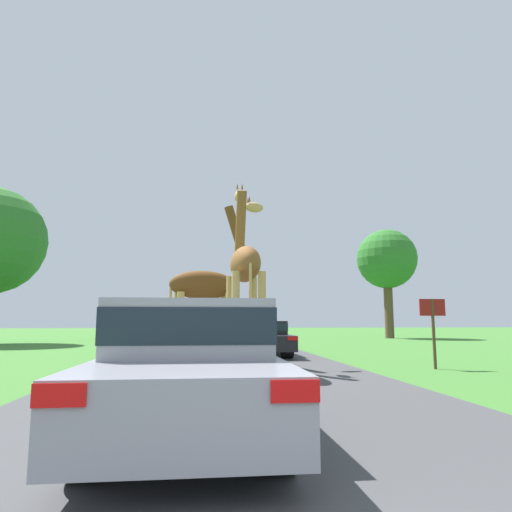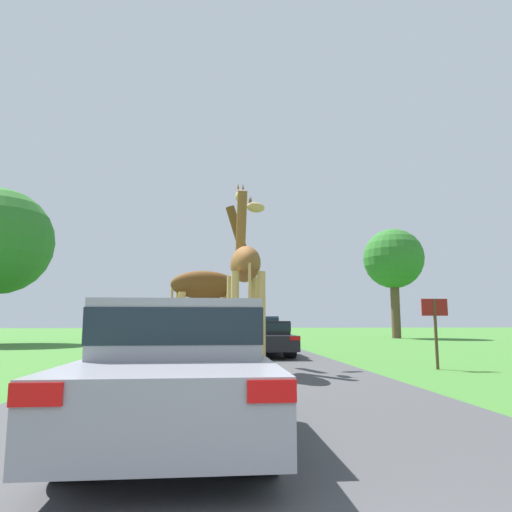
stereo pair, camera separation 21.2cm
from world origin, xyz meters
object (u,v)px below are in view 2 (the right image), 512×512
(car_lead_maroon, at_px, (181,363))
(car_queue_right, at_px, (263,337))
(tree_left_edge, at_px, (393,260))
(giraffe_near_road, at_px, (245,272))
(sign_post, at_px, (435,320))
(giraffe_companion, at_px, (210,289))
(car_queue_left, at_px, (260,330))

(car_lead_maroon, distance_m, car_queue_right, 11.57)
(car_queue_right, bearing_deg, tree_left_edge, 53.44)
(giraffe_near_road, xyz_separation_m, car_queue_right, (1.07, 5.75, -1.74))
(car_queue_right, relative_size, sign_post, 2.55)
(giraffe_companion, height_order, sign_post, giraffe_companion)
(giraffe_companion, xyz_separation_m, sign_post, (5.86, -1.29, -0.84))
(car_queue_left, bearing_deg, car_queue_right, -95.02)
(car_lead_maroon, distance_m, sign_post, 8.70)
(car_queue_left, xyz_separation_m, tree_left_edge, (10.60, 8.28, 4.88))
(car_queue_right, distance_m, tree_left_edge, 19.44)
(car_queue_right, height_order, tree_left_edge, tree_left_edge)
(giraffe_companion, height_order, car_lead_maroon, giraffe_companion)
(sign_post, bearing_deg, car_queue_right, 127.22)
(car_queue_left, bearing_deg, tree_left_edge, 38.00)
(tree_left_edge, bearing_deg, giraffe_companion, -124.64)
(car_lead_maroon, bearing_deg, car_queue_left, 81.35)
(giraffe_companion, xyz_separation_m, car_lead_maroon, (-0.24, -7.47, -1.33))
(car_queue_right, height_order, sign_post, sign_post)
(car_queue_left, relative_size, sign_post, 2.21)
(sign_post, bearing_deg, tree_left_edge, 70.31)
(tree_left_edge, bearing_deg, car_lead_maroon, -116.79)
(giraffe_companion, distance_m, car_lead_maroon, 7.59)
(car_queue_left, xyz_separation_m, sign_post, (3.34, -12.00, 0.49))
(tree_left_edge, bearing_deg, sign_post, -109.69)
(car_lead_maroon, xyz_separation_m, car_queue_right, (2.17, 11.36, -0.10))
(giraffe_companion, bearing_deg, car_queue_right, 141.19)
(giraffe_near_road, height_order, sign_post, giraffe_near_road)
(car_lead_maroon, height_order, car_queue_left, car_queue_left)
(giraffe_near_road, xyz_separation_m, tree_left_edge, (12.27, 20.84, 3.24))
(car_queue_right, distance_m, car_queue_left, 6.84)
(car_lead_maroon, height_order, tree_left_edge, tree_left_edge)
(giraffe_near_road, distance_m, tree_left_edge, 24.40)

